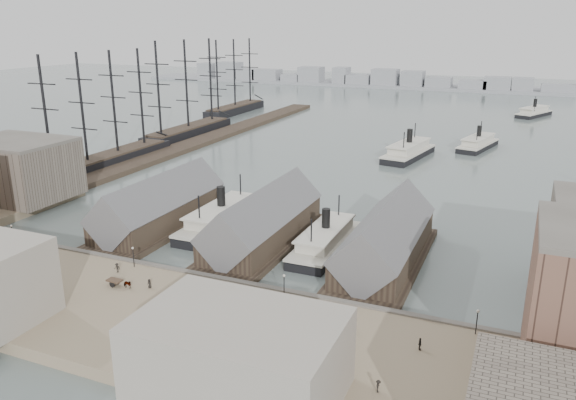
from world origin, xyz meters
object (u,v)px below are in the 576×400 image
at_px(tram, 538,366).
at_px(horse_cart_right, 228,334).
at_px(horse_cart_center, 123,283).
at_px(ferry_docked_west, 222,218).

distance_m(tram, horse_cart_right, 40.83).
bearing_deg(horse_cart_right, horse_cart_center, 89.40).
relative_size(tram, horse_cart_right, 2.03).
distance_m(ferry_docked_west, tram, 75.65).
bearing_deg(tram, ferry_docked_west, 147.95).
xyz_separation_m(tram, horse_cart_right, (-40.21, -7.01, -0.98)).
distance_m(tram, horse_cart_center, 64.44).
relative_size(tram, horse_cart_center, 2.00).
height_order(tram, horse_cart_center, tram).
bearing_deg(tram, horse_cart_center, 177.00).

